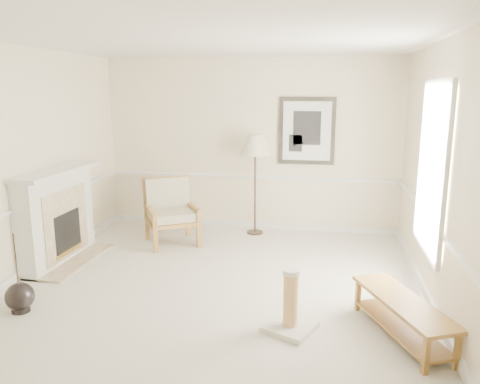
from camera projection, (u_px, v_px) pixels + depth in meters
name	position (u px, v px, depth m)	size (l,w,h in m)	color
ground	(212.00, 291.00, 5.59)	(5.50, 5.50, 0.00)	silver
room	(224.00, 134.00, 5.25)	(5.04, 5.54, 2.92)	beige
fireplace	(57.00, 217.00, 6.46)	(0.64, 1.64, 1.31)	white
floor_vase	(20.00, 297.00, 5.04)	(0.31, 0.31, 0.89)	black
armchair	(170.00, 208.00, 7.34)	(1.06, 1.08, 1.00)	olive
floor_lamp	(255.00, 148.00, 7.57)	(0.69, 0.69, 1.66)	black
bench	(402.00, 312.00, 4.51)	(0.90, 1.38, 0.38)	olive
scratching_post	(290.00, 311.00, 4.64)	(0.59, 0.59, 0.64)	beige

